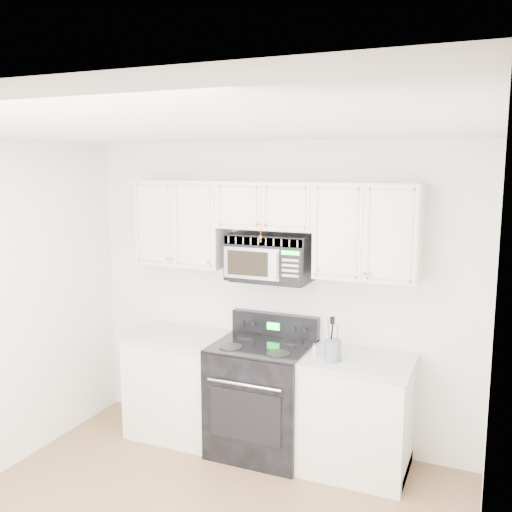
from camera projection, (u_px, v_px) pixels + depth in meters
The scene contains 9 objects.
room at pixel (169, 354), 3.37m from camera, with size 3.51×3.51×2.61m.
base_cabinet_left at pixel (180, 387), 5.12m from camera, with size 0.86×0.65×0.92m.
base_cabinet_right at pixel (356, 418), 4.50m from camera, with size 0.86×0.65×0.92m.
range at pixel (262, 396), 4.78m from camera, with size 0.79×0.72×1.13m.
upper_cabinets at pixel (270, 222), 4.70m from camera, with size 2.44×0.37×0.75m.
microwave at pixel (270, 257), 4.73m from camera, with size 0.70×0.40×0.39m.
utensil_crock at pixel (332, 350), 4.35m from camera, with size 0.13×0.13×0.34m.
shaker_salt at pixel (327, 348), 4.51m from camera, with size 0.04×0.04×0.10m.
shaker_pepper at pixel (315, 349), 4.49m from camera, with size 0.04×0.04×0.09m.
Camera 1 is at (1.75, -2.77, 2.40)m, focal length 40.00 mm.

